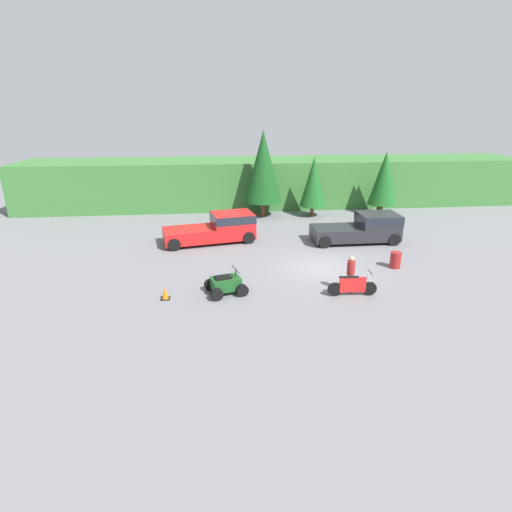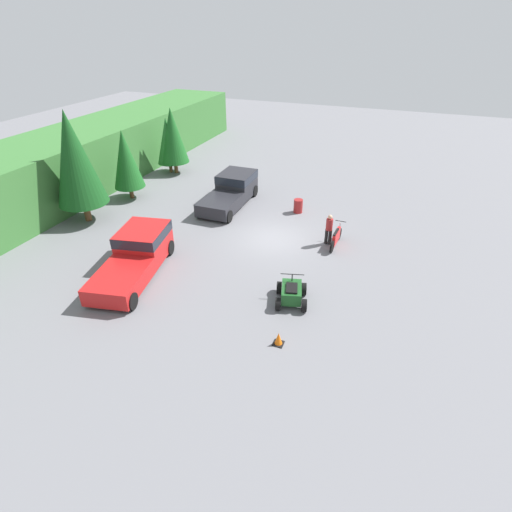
# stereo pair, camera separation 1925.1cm
# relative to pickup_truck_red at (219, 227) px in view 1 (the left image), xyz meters

# --- Properties ---
(ground_plane) EXTENTS (80.00, 80.00, 0.00)m
(ground_plane) POSITION_rel_pickup_truck_red_xyz_m (5.45, -5.31, -0.96)
(ground_plane) COLOR slate
(hillside_backdrop) EXTENTS (44.00, 6.00, 3.98)m
(hillside_backdrop) POSITION_rel_pickup_truck_red_xyz_m (5.45, 10.69, 1.03)
(hillside_backdrop) COLOR #387033
(hillside_backdrop) RESTS_ON ground_plane
(tree_left) EXTENTS (2.94, 2.94, 6.68)m
(tree_left) POSITION_rel_pickup_truck_red_xyz_m (3.63, 6.30, 2.97)
(tree_left) COLOR brown
(tree_left) RESTS_ON ground_plane
(tree_mid_left) EXTENTS (2.07, 2.07, 4.70)m
(tree_mid_left) POSITION_rel_pickup_truck_red_xyz_m (7.58, 5.91, 1.80)
(tree_mid_left) COLOR brown
(tree_mid_left) RESTS_ON ground_plane
(tree_mid_right) EXTENTS (1.90, 1.90, 4.32)m
(tree_mid_right) POSITION_rel_pickup_truck_red_xyz_m (13.23, 6.19, 1.58)
(tree_mid_right) COLOR brown
(tree_mid_right) RESTS_ON ground_plane
(tree_right) EXTENTS (2.24, 2.24, 5.09)m
(tree_right) POSITION_rel_pickup_truck_red_xyz_m (13.25, 5.70, 2.03)
(tree_right) COLOR brown
(tree_right) RESTS_ON ground_plane
(pickup_truck_red) EXTENTS (6.06, 3.30, 1.83)m
(pickup_truck_red) POSITION_rel_pickup_truck_red_xyz_m (0.00, 0.00, 0.00)
(pickup_truck_red) COLOR red
(pickup_truck_red) RESTS_ON ground_plane
(pickup_truck_second) EXTENTS (5.51, 2.29, 1.83)m
(pickup_truck_second) POSITION_rel_pickup_truck_red_xyz_m (9.35, -0.98, -0.00)
(pickup_truck_second) COLOR #232328
(pickup_truck_second) RESTS_ON ground_plane
(dirt_bike) EXTENTS (2.28, 0.60, 1.17)m
(dirt_bike) POSITION_rel_pickup_truck_red_xyz_m (5.98, -8.76, -0.48)
(dirt_bike) COLOR black
(dirt_bike) RESTS_ON ground_plane
(quad_atv) EXTENTS (2.08, 1.78, 1.16)m
(quad_atv) POSITION_rel_pickup_truck_red_xyz_m (0.20, -7.91, -0.51)
(quad_atv) COLOR black
(quad_atv) RESTS_ON ground_plane
(rider_person) EXTENTS (0.38, 0.39, 1.78)m
(rider_person) POSITION_rel_pickup_truck_red_xyz_m (6.00, -8.31, 0.01)
(rider_person) COLOR black
(rider_person) RESTS_ON ground_plane
(traffic_cone) EXTENTS (0.42, 0.42, 0.55)m
(traffic_cone) POSITION_rel_pickup_truck_red_xyz_m (-2.57, -8.22, -0.71)
(traffic_cone) COLOR black
(traffic_cone) RESTS_ON ground_plane
(steel_barrel) EXTENTS (0.58, 0.58, 0.88)m
(steel_barrel) POSITION_rel_pickup_truck_red_xyz_m (9.44, -5.61, -0.52)
(steel_barrel) COLOR maroon
(steel_barrel) RESTS_ON ground_plane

